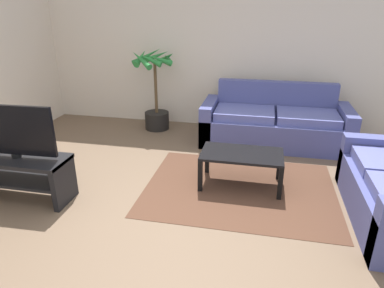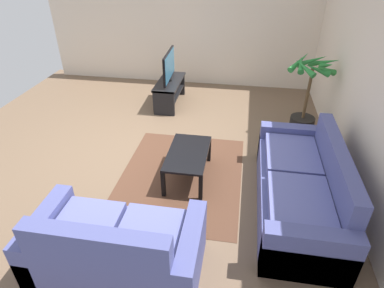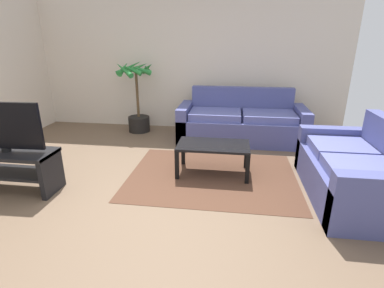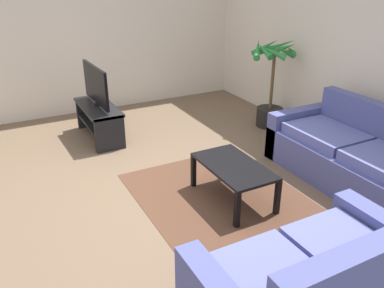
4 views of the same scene
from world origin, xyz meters
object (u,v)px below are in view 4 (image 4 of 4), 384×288
object	(u,v)px
tv_stand	(99,117)
coffee_table	(234,170)
tv	(96,85)
couch_loveseat	(312,288)
couch_main	(359,161)
potted_palm	(271,89)

from	to	relation	value
tv_stand	coffee_table	distance (m)	2.49
tv	couch_loveseat	bearing A→B (deg)	5.35
couch_main	potted_palm	bearing A→B (deg)	172.24
tv	potted_palm	bearing A→B (deg)	72.97
tv_stand	potted_palm	world-z (taller)	potted_palm
couch_loveseat	tv	size ratio (longest dim) A/B	1.71
couch_main	potted_palm	xyz separation A→B (m)	(-1.98, 0.27, 0.29)
tv_stand	couch_loveseat	bearing A→B (deg)	5.39
tv	potted_palm	size ratio (longest dim) A/B	0.71
couch_loveseat	tv	world-z (taller)	tv
tv_stand	coffee_table	size ratio (longest dim) A/B	1.16
tv	coffee_table	world-z (taller)	tv
couch_main	tv_stand	world-z (taller)	couch_main
tv	potted_palm	distance (m)	2.64
couch_main	potted_palm	world-z (taller)	potted_palm
couch_loveseat	coffee_table	size ratio (longest dim) A/B	1.74
tv_stand	potted_palm	distance (m)	2.65
coffee_table	potted_palm	distance (m)	2.36
tv_stand	coffee_table	world-z (taller)	tv_stand
couch_main	tv_stand	bearing A→B (deg)	-140.73
couch_main	tv_stand	distance (m)	3.56
tv_stand	tv	bearing A→B (deg)	92.17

